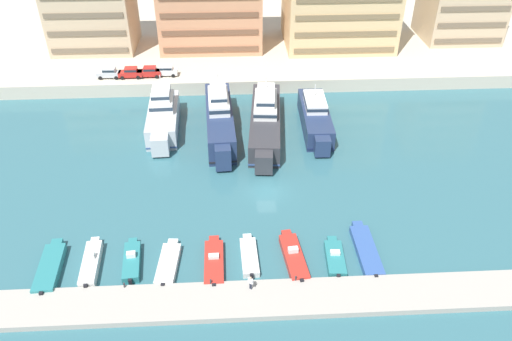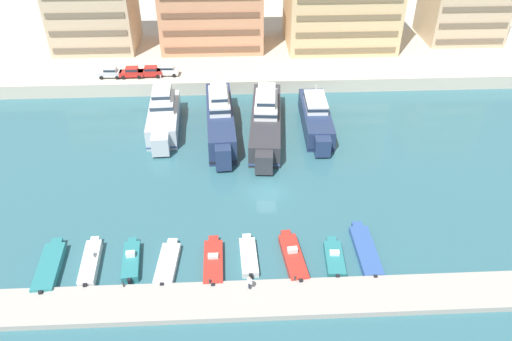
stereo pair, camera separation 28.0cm
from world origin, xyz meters
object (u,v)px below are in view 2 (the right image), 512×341
Objects in this scene: car_silver_far_left at (110,72)px; motorboat_teal_far_left at (50,267)px; motorboat_teal_right at (334,258)px; pedestrian_near_edge at (250,282)px; yacht_silver_far_left at (164,116)px; car_white_center_left at (167,70)px; yacht_charcoal_mid_left at (266,119)px; car_red_left at (132,72)px; motorboat_red_center at (213,262)px; motorboat_red_mid_right at (293,257)px; car_red_mid_left at (150,71)px; motorboat_white_center_left at (168,263)px; yacht_navy_left at (220,118)px; motorboat_white_left at (91,262)px; motorboat_teal_mid_left at (131,260)px; yacht_navy_center_left at (316,117)px; motorboat_white_center_right at (249,256)px; motorboat_blue_far_right at (365,250)px.

motorboat_teal_far_left is at bearing -87.96° from car_silver_far_left.
pedestrian_near_edge is (-9.21, -4.02, 1.19)m from motorboat_teal_right.
yacht_silver_far_left is 3.93× the size of car_white_center_left.
car_red_left is (-22.29, 15.81, 1.15)m from yacht_charcoal_mid_left.
car_white_center_left is at bearing 101.49° from motorboat_red_center.
car_white_center_left is at bearing 134.94° from yacht_charcoal_mid_left.
motorboat_red_mid_right is (16.63, -29.07, -1.74)m from yacht_silver_far_left.
pedestrian_near_edge is at bearing -72.05° from car_red_mid_left.
yacht_charcoal_mid_left is 2.86× the size of motorboat_teal_far_left.
motorboat_white_center_left is (3.29, -29.31, -1.82)m from yacht_silver_far_left.
yacht_navy_left reaches higher than car_white_center_left.
motorboat_white_left is (-4.84, -28.93, -1.68)m from yacht_silver_far_left.
motorboat_teal_mid_left is (4.23, 0.15, -0.07)m from motorboat_white_left.
yacht_navy_center_left is 2.66× the size of motorboat_teal_mid_left.
car_silver_far_left is (-19.15, 15.67, 0.86)m from yacht_navy_left.
motorboat_red_center is at bearing -178.27° from motorboat_red_mid_right.
yacht_silver_far_left is at bearing 88.77° from motorboat_teal_mid_left.
motorboat_red_mid_right reaches higher than motorboat_teal_right.
car_silver_far_left and car_white_center_left have the same top height.
pedestrian_near_edge is (12.63, -47.99, -1.68)m from car_white_center_left.
motorboat_teal_mid_left is 0.87× the size of motorboat_red_center.
yacht_navy_left is 6.86m from yacht_charcoal_mid_left.
yacht_silver_far_left is 2.25× the size of motorboat_white_left.
motorboat_teal_far_left is at bearing -107.04° from yacht_silver_far_left.
car_red_mid_left is at bearing 0.45° from car_silver_far_left.
yacht_charcoal_mid_left is at bearing -35.34° from car_red_left.
motorboat_teal_right is at bearing -0.21° from motorboat_teal_far_left.
car_white_center_left reaches higher than motorboat_white_center_left.
motorboat_red_center is 47.37m from car_silver_far_left.
yacht_silver_far_left is at bearing 96.41° from motorboat_white_center_left.
motorboat_white_left is at bearing -126.80° from yacht_charcoal_mid_left.
motorboat_white_center_right is (3.78, 0.68, -0.03)m from motorboat_red_center.
yacht_navy_center_left is at bearing 49.51° from motorboat_teal_mid_left.
motorboat_teal_mid_left reaches higher than motorboat_teal_far_left.
motorboat_white_center_right is 48.38m from car_silver_far_left.
yacht_charcoal_mid_left is at bearing -31.44° from car_silver_far_left.
car_red_mid_left is at bearing 127.85° from yacht_navy_left.
yacht_silver_far_left reaches higher than yacht_charcoal_mid_left.
yacht_navy_left reaches higher than car_silver_far_left.
motorboat_white_center_right is at bearing -112.11° from yacht_navy_center_left.
yacht_navy_center_left is 1.97× the size of motorboat_blue_far_right.
motorboat_white_left is 21.47m from motorboat_red_mid_right.
yacht_silver_far_left is at bearing 72.96° from motorboat_teal_far_left.
car_white_center_left is at bearing 104.74° from pedestrian_near_edge.
motorboat_white_center_right is at bearing -70.10° from car_red_mid_left.
car_red_left and car_white_center_left have the same top height.
car_red_mid_left reaches higher than motorboat_teal_far_left.
motorboat_white_left is (-28.00, -28.00, -1.27)m from yacht_navy_center_left.
car_red_left is (-18.72, 42.67, 2.95)m from motorboat_white_center_right.
motorboat_red_mid_right reaches higher than motorboat_white_center_left.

